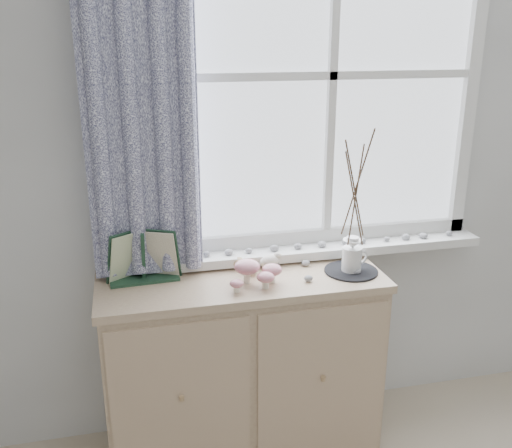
% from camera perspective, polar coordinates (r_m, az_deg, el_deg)
% --- Properties ---
extents(sideboard, '(1.20, 0.45, 0.85)m').
position_cam_1_polar(sideboard, '(2.59, -1.34, -14.03)').
color(sideboard, tan).
rests_on(sideboard, ground).
extents(botanical_book, '(0.33, 0.15, 0.23)m').
position_cam_1_polar(botanical_book, '(2.34, -11.20, -3.32)').
color(botanical_book, '#1D3C28').
rests_on(botanical_book, sideboard).
extents(toadstool_cluster, '(0.23, 0.16, 0.10)m').
position_cam_1_polar(toadstool_cluster, '(2.32, -0.03, -4.75)').
color(toadstool_cluster, white).
rests_on(toadstool_cluster, sideboard).
extents(wooden_eggs, '(0.10, 0.11, 0.07)m').
position_cam_1_polar(wooden_eggs, '(2.45, -1.18, -4.12)').
color(wooden_eggs, tan).
rests_on(wooden_eggs, sideboard).
extents(songbird_figurine, '(0.13, 0.09, 0.06)m').
position_cam_1_polar(songbird_figurine, '(2.48, 1.35, -3.70)').
color(songbird_figurine, white).
rests_on(songbird_figurine, sideboard).
extents(crocheted_doily, '(0.23, 0.23, 0.01)m').
position_cam_1_polar(crocheted_doily, '(2.49, 9.48, -4.65)').
color(crocheted_doily, black).
rests_on(crocheted_doily, sideboard).
extents(twig_pitcher, '(0.29, 0.29, 0.64)m').
position_cam_1_polar(twig_pitcher, '(2.37, 9.94, 3.44)').
color(twig_pitcher, silver).
rests_on(twig_pitcher, crocheted_doily).
extents(sideboard_pebbles, '(0.34, 0.23, 0.03)m').
position_cam_1_polar(sideboard_pebbles, '(2.46, 5.56, -4.48)').
color(sideboard_pebbles, '#9A9A9D').
rests_on(sideboard_pebbles, sideboard).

